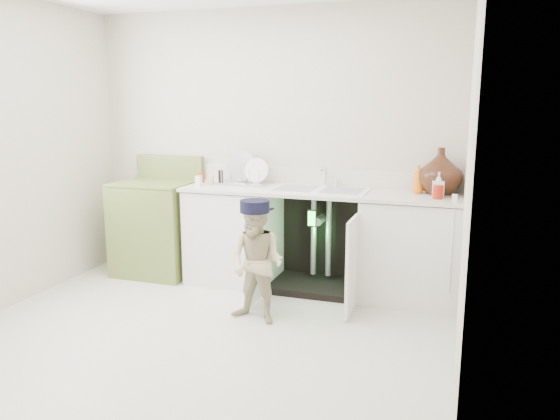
% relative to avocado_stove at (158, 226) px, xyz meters
% --- Properties ---
extents(ground, '(3.50, 3.50, 0.00)m').
position_rel_avocado_stove_xyz_m(ground, '(1.06, -1.18, -0.47)').
color(ground, beige).
rests_on(ground, ground).
extents(room_shell, '(6.00, 5.50, 1.26)m').
position_rel_avocado_stove_xyz_m(room_shell, '(1.06, -1.18, 0.78)').
color(room_shell, beige).
rests_on(room_shell, ground).
extents(counter_run, '(2.44, 1.02, 1.28)m').
position_rel_avocado_stove_xyz_m(counter_run, '(1.66, 0.03, 0.02)').
color(counter_run, silver).
rests_on(counter_run, ground).
extents(avocado_stove, '(0.73, 0.65, 1.13)m').
position_rel_avocado_stove_xyz_m(avocado_stove, '(0.00, 0.00, 0.00)').
color(avocado_stove, olive).
rests_on(avocado_stove, ground).
extents(repair_worker, '(0.57, 0.74, 0.94)m').
position_rel_avocado_stove_xyz_m(repair_worker, '(1.36, -0.84, 0.01)').
color(repair_worker, '#C7BA8F').
rests_on(repair_worker, ground).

